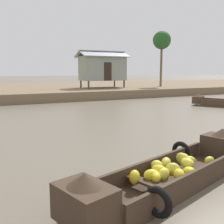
{
  "coord_description": "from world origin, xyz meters",
  "views": [
    {
      "loc": [
        -2.62,
        -0.48,
        2.37
      ],
      "look_at": [
        1.01,
        6.89,
        1.12
      ],
      "focal_mm": 42.42,
      "sensor_mm": 36.0,
      "label": 1
    }
  ],
  "objects": [
    {
      "name": "ground_plane",
      "position": [
        0.0,
        10.0,
        0.0
      ],
      "size": [
        300.0,
        300.0,
        0.0
      ],
      "primitive_type": "plane",
      "color": "#665B4C"
    },
    {
      "name": "riverbank_strip",
      "position": [
        0.0,
        29.76,
        0.37
      ],
      "size": [
        160.0,
        20.0,
        0.75
      ],
      "primitive_type": "cube",
      "color": "#756047",
      "rests_on": "ground"
    },
    {
      "name": "banana_boat",
      "position": [
        0.83,
        3.69,
        0.32
      ],
      "size": [
        5.25,
        2.49,
        0.89
      ],
      "color": "#3D2D21",
      "rests_on": "ground"
    },
    {
      "name": "stilt_house_mid_left",
      "position": [
        8.68,
        24.68,
        2.79
      ],
      "size": [
        5.02,
        3.1,
        3.75
      ],
      "color": "#4C3826",
      "rests_on": "riverbank_strip"
    },
    {
      "name": "palm_tree_near",
      "position": [
        15.45,
        23.8,
        5.71
      ],
      "size": [
        1.97,
        1.97,
        6.04
      ],
      "color": "brown",
      "rests_on": "riverbank_strip"
    }
  ]
}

